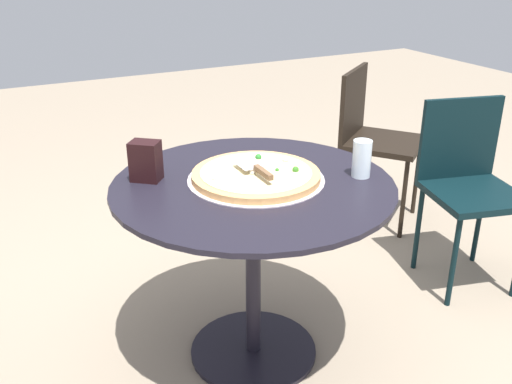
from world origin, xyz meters
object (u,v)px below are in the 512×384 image
at_px(pizza_server, 257,168).
at_px(patio_chair_far, 372,132).
at_px(drinking_cup, 362,159).
at_px(patio_chair_near, 468,178).
at_px(napkin_dispenser, 146,161).
at_px(pizza_on_tray, 256,176).
at_px(patio_table, 253,226).

distance_m(pizza_server, patio_chair_far, 1.37).
bearing_deg(patio_chair_far, drinking_cup, -130.33).
bearing_deg(patio_chair_far, patio_chair_near, -90.31).
bearing_deg(napkin_dispenser, patio_chair_far, -118.53).
xyz_separation_m(pizza_on_tray, pizza_server, (-0.01, -0.03, 0.04)).
bearing_deg(drinking_cup, napkin_dispenser, 155.37).
height_order(pizza_on_tray, napkin_dispenser, napkin_dispenser).
relative_size(pizza_on_tray, patio_chair_far, 0.56).
xyz_separation_m(patio_table, patio_chair_near, (1.10, 0.07, -0.05)).
bearing_deg(patio_table, napkin_dispenser, 148.91).
distance_m(patio_table, pizza_on_tray, 0.18).
height_order(patio_table, patio_chair_near, patio_chair_near).
bearing_deg(pizza_on_tray, pizza_server, -114.78).
distance_m(drinking_cup, napkin_dispenser, 0.73).
bearing_deg(napkin_dispenser, drinking_cup, -165.38).
relative_size(patio_chair_near, patio_chair_far, 0.99).
bearing_deg(patio_chair_far, pizza_on_tray, -145.49).
bearing_deg(patio_chair_near, drinking_cup, -165.49).
xyz_separation_m(pizza_on_tray, drinking_cup, (0.33, -0.14, 0.05)).
bearing_deg(patio_chair_near, patio_chair_far, 89.69).
xyz_separation_m(pizza_server, drinking_cup, (0.35, -0.11, 0.01)).
xyz_separation_m(pizza_on_tray, patio_chair_far, (1.08, 0.75, -0.22)).
bearing_deg(napkin_dispenser, pizza_on_tray, -167.60).
height_order(drinking_cup, napkin_dispenser, napkin_dispenser).
bearing_deg(pizza_server, drinking_cup, -17.61).
relative_size(pizza_server, napkin_dispenser, 1.54).
height_order(patio_table, pizza_server, pizza_server).
relative_size(drinking_cup, patio_chair_far, 0.15).
distance_m(patio_table, pizza_server, 0.22).
height_order(patio_table, pizza_on_tray, pizza_on_tray).
distance_m(pizza_server, napkin_dispenser, 0.37).
relative_size(pizza_on_tray, napkin_dispenser, 3.43).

